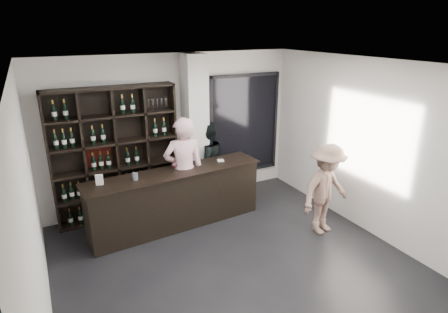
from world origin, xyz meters
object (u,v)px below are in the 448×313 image
wine_shelf (116,155)px  taster_pink (184,171)px  taster_black (207,163)px  customer (326,189)px  tasting_counter (176,199)px

wine_shelf → taster_pink: size_ratio=1.25×
taster_black → customer: 2.36m
wine_shelf → taster_black: (1.69, -0.17, -0.38)m
tasting_counter → taster_pink: (0.20, 0.10, 0.45)m
wine_shelf → taster_black: size_ratio=1.47×
taster_black → taster_pink: bearing=30.2°
wine_shelf → tasting_counter: (0.80, -0.82, -0.69)m
tasting_counter → wine_shelf: bearing=130.4°
wine_shelf → customer: bearing=-36.3°
wine_shelf → customer: wine_shelf is taller
tasting_counter → customer: (2.15, -1.35, 0.27)m
taster_black → customer: taster_black is taller
tasting_counter → customer: 2.55m
taster_pink → customer: size_ratio=1.22×
tasting_counter → taster_black: taster_black is taller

